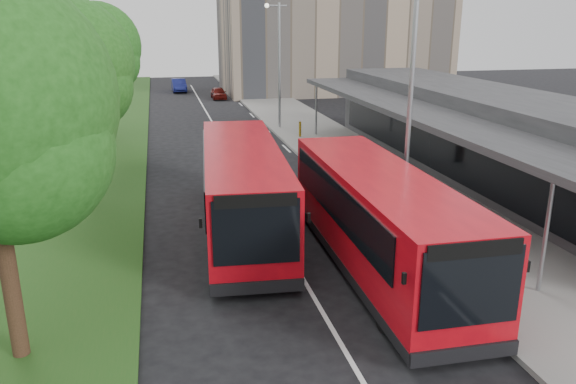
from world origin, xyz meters
name	(u,v)px	position (x,y,z in m)	size (l,w,h in m)	color
ground	(298,270)	(0.00, 0.00, 0.00)	(120.00, 120.00, 0.00)	black
pavement	(313,132)	(6.00, 20.00, 0.07)	(5.00, 80.00, 0.15)	gray
grass_verge	(105,142)	(-7.00, 20.00, 0.05)	(5.00, 80.00, 0.10)	#204B18
lane_centre_line	(232,155)	(0.00, 15.00, 0.01)	(0.12, 70.00, 0.01)	silver
kerb_dashes	(276,138)	(3.30, 19.00, 0.01)	(0.12, 56.00, 0.01)	silver
office_block	(333,0)	(14.00, 42.00, 9.00)	(22.00, 12.00, 18.00)	gray
station_building	(485,135)	(10.86, 8.00, 2.04)	(7.70, 26.00, 4.00)	#2B2B2E
tree_mid	(70,71)	(-7.01, 9.05, 5.18)	(4.99, 4.99, 8.02)	#322214
tree_far	(98,52)	(-7.01, 21.05, 5.27)	(5.08, 5.08, 8.17)	#322214
lamp_post_near	(408,97)	(4.12, 2.00, 4.72)	(1.44, 0.28, 8.00)	gray
lamp_post_far	(278,58)	(4.12, 22.00, 4.72)	(1.44, 0.28, 8.00)	gray
bus_main	(379,221)	(2.31, -0.41, 1.52)	(2.88, 10.50, 2.96)	red
bus_second	(243,189)	(-1.08, 3.60, 1.53)	(3.51, 10.72, 2.99)	red
litter_bin	(360,159)	(5.76, 10.52, 0.56)	(0.46, 0.46, 0.82)	#3D2619
bollard	(300,129)	(4.74, 18.52, 0.62)	(0.15, 0.15, 0.93)	#F0B00C
car_near	(219,93)	(1.83, 38.06, 0.54)	(1.28, 3.19, 1.09)	#5B100D
car_far	(179,85)	(-1.53, 44.48, 0.64)	(1.36, 3.91, 1.29)	navy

